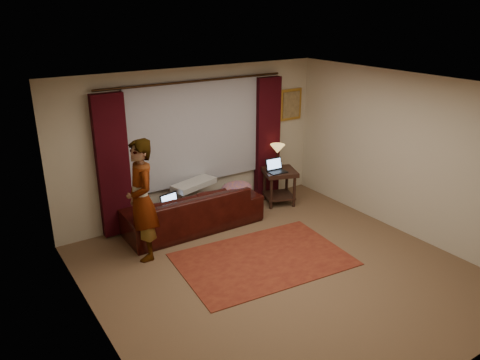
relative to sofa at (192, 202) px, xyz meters
name	(u,v)px	position (x,y,z in m)	size (l,w,h in m)	color
floor	(280,272)	(0.36, -1.96, -0.47)	(5.00, 5.00, 0.01)	brown
ceiling	(287,88)	(0.36, -1.96, 2.13)	(5.00, 5.00, 0.02)	silver
wall_back	(194,143)	(0.36, 0.54, 0.83)	(5.00, 0.02, 2.60)	#BDB298
wall_front	(455,271)	(0.36, -4.46, 0.83)	(5.00, 0.02, 2.60)	#BDB298
wall_left	(95,235)	(-2.14, -1.96, 0.83)	(0.02, 5.00, 2.60)	#BDB298
wall_right	(407,156)	(2.86, -1.96, 0.83)	(0.02, 5.00, 2.60)	#BDB298
sheer_curtain	(196,133)	(0.36, 0.48, 1.03)	(2.50, 0.05, 1.80)	#9999A1
drape_left	(113,167)	(-1.14, 0.43, 0.71)	(0.50, 0.14, 2.30)	black
drape_right	(267,138)	(1.86, 0.43, 0.71)	(0.50, 0.14, 2.30)	black
curtain_rod	(195,81)	(0.36, 0.43, 1.91)	(0.04, 0.04, 3.40)	black
picture_frame	(291,104)	(2.46, 0.51, 1.28)	(0.50, 0.04, 0.60)	#BC872E
sofa	(192,202)	(0.00, 0.00, 0.00)	(2.32, 1.00, 0.94)	black
throw_blanket	(193,170)	(0.15, 0.20, 0.47)	(0.81, 0.32, 0.10)	#9D9C96
clothing_pile	(237,189)	(0.77, -0.18, 0.12)	(0.57, 0.44, 0.24)	brown
laptop_sofa	(174,203)	(-0.39, -0.12, 0.12)	(0.32, 0.35, 0.24)	black
area_rug	(263,259)	(0.36, -1.54, -0.46)	(2.46, 1.64, 0.01)	maroon
end_table	(279,187)	(1.86, 0.02, -0.13)	(0.58, 0.58, 0.67)	black
tiffany_lamp	(277,156)	(1.92, 0.19, 0.42)	(0.28, 0.28, 0.44)	olive
laptop_table	(277,166)	(1.74, -0.05, 0.32)	(0.33, 0.36, 0.24)	black
person	(142,200)	(-1.05, -0.48, 0.44)	(0.53, 0.53, 1.82)	#9D9C96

